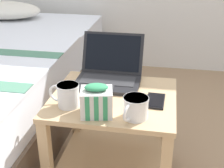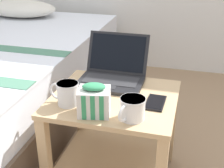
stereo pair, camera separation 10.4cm
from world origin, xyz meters
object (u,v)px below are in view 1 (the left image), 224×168
mug_front_right (135,107)px  cell_phone (155,101)px  mug_front_left (68,94)px  snack_bag (97,101)px  laptop (109,73)px

mug_front_right → cell_phone: mug_front_right is taller
mug_front_left → cell_phone: mug_front_left is taller
snack_bag → cell_phone: (0.23, 0.15, -0.06)m
mug_front_left → snack_bag: snack_bag is taller
mug_front_left → snack_bag: size_ratio=0.96×
laptop → mug_front_left: (-0.12, -0.29, 0.01)m
laptop → mug_front_right: bearing=-62.8°
laptop → mug_front_left: bearing=-113.5°
laptop → mug_front_right: (0.17, -0.33, 0.01)m
mug_front_right → snack_bag: snack_bag is taller
cell_phone → mug_front_right: bearing=-116.2°
laptop → mug_front_left: 0.31m
mug_front_left → mug_front_right: (0.29, -0.05, -0.01)m
mug_front_left → snack_bag: bearing=-19.3°
snack_bag → cell_phone: bearing=33.4°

